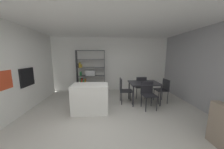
{
  "coord_description": "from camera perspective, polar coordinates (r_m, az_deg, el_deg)",
  "views": [
    {
      "loc": [
        0.05,
        -2.73,
        1.74
      ],
      "look_at": [
        0.25,
        0.89,
        1.15
      ],
      "focal_mm": 17.89,
      "sensor_mm": 36.0,
      "label": 1
    }
  ],
  "objects": [
    {
      "name": "kitchen_island",
      "position": [
        3.63,
        -10.92,
        -11.8
      ],
      "size": [
        1.09,
        0.64,
        0.89
      ],
      "primitive_type": "cube",
      "color": "white",
      "rests_on": "ground_plane"
    },
    {
      "name": "dining_chair_window_side",
      "position": [
        4.68,
        24.71,
        -6.36
      ],
      "size": [
        0.42,
        0.45,
        0.89
      ],
      "rotation": [
        0.0,
        0.0,
        -1.53
      ],
      "color": "#232328",
      "rests_on": "ground_plane"
    },
    {
      "name": "back_partition",
      "position": [
        5.7,
        -3.62,
        5.12
      ],
      "size": [
        6.41,
        0.06,
        2.66
      ],
      "primitive_type": "cube",
      "color": "white",
      "rests_on": "ground_plane"
    },
    {
      "name": "ground_plane",
      "position": [
        3.24,
        -3.81,
        -23.27
      ],
      "size": [
        8.8,
        8.8,
        0.0
      ],
      "primitive_type": "plane",
      "color": "beige"
    },
    {
      "name": "built_in_oven",
      "position": [
        4.45,
        -37.34,
        -1.04
      ],
      "size": [
        0.06,
        0.6,
        0.58
      ],
      "color": "black",
      "rests_on": "ground_plane"
    },
    {
      "name": "ceiling_slab",
      "position": [
        2.89,
        -4.46,
        28.38
      ],
      "size": [
        6.41,
        5.97,
        0.06
      ],
      "color": "white",
      "rests_on": "ground_plane"
    },
    {
      "name": "dining_table",
      "position": [
        4.34,
        16.05,
        -5.03
      ],
      "size": [
        1.08,
        0.83,
        0.78
      ],
      "color": "#232328",
      "rests_on": "ground_plane"
    },
    {
      "name": "dining_chair_far",
      "position": [
        4.79,
        14.3,
        -5.42
      ],
      "size": [
        0.45,
        0.44,
        0.91
      ],
      "rotation": [
        0.0,
        0.0,
        3.2
      ],
      "color": "#232328",
      "rests_on": "ground_plane"
    },
    {
      "name": "dining_chair_island_side",
      "position": [
        4.19,
        5.96,
        -7.19
      ],
      "size": [
        0.46,
        0.41,
        0.94
      ],
      "rotation": [
        0.0,
        0.0,
        1.58
      ],
      "color": "#232328",
      "rests_on": "ground_plane"
    },
    {
      "name": "dining_chair_near",
      "position": [
        3.98,
        17.95,
        -8.67
      ],
      "size": [
        0.46,
        0.46,
        0.89
      ],
      "rotation": [
        0.0,
        0.0,
        0.08
      ],
      "color": "#232328",
      "rests_on": "ground_plane"
    },
    {
      "name": "open_bookshelf",
      "position": [
        5.49,
        -11.7,
        0.48
      ],
      "size": [
        1.34,
        0.31,
        2.01
      ],
      "color": "#4C4C51",
      "rests_on": "ground_plane"
    }
  ]
}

